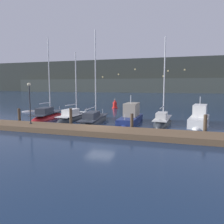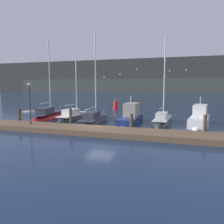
{
  "view_description": "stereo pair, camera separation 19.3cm",
  "coord_description": "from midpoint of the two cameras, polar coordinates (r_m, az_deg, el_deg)",
  "views": [
    {
      "loc": [
        6.97,
        -18.75,
        4.08
      ],
      "look_at": [
        0.0,
        3.72,
        1.2
      ],
      "focal_mm": 35.0,
      "sensor_mm": 36.0,
      "label": 1
    },
    {
      "loc": [
        7.15,
        -18.69,
        4.08
      ],
      "look_at": [
        0.0,
        3.72,
        1.2
      ],
      "focal_mm": 35.0,
      "sensor_mm": 36.0,
      "label": 2
    }
  ],
  "objects": [
    {
      "name": "mooring_pile_0",
      "position": [
        24.86,
        -23.26,
        -1.07
      ],
      "size": [
        0.28,
        0.28,
        1.69
      ],
      "primitive_type": "cylinder",
      "color": "#4C3D2D",
      "rests_on": "ground"
    },
    {
      "name": "motorboat_berth_6",
      "position": [
        24.11,
        21.59,
        -2.37
      ],
      "size": [
        2.73,
        5.99,
        3.58
      ],
      "color": "white",
      "rests_on": "ground"
    },
    {
      "name": "dock",
      "position": [
        18.84,
        -5.18,
        -4.85
      ],
      "size": [
        27.18,
        2.8,
        0.45
      ],
      "primitive_type": "cube",
      "color": "brown",
      "rests_on": "ground"
    },
    {
      "name": "motorboat_berth_4",
      "position": [
        23.97,
        4.64,
        -1.92
      ],
      "size": [
        1.99,
        6.06,
        3.59
      ],
      "color": "navy",
      "rests_on": "ground"
    },
    {
      "name": "sailboat_berth_5",
      "position": [
        23.85,
        12.8,
        -2.76
      ],
      "size": [
        2.02,
        6.29,
        9.96
      ],
      "color": "#2D3338",
      "rests_on": "ground"
    },
    {
      "name": "sailboat_berth_3",
      "position": [
        24.3,
        -4.94,
        -2.45
      ],
      "size": [
        2.74,
        8.3,
        10.89
      ],
      "color": "#2D3338",
      "rests_on": "ground"
    },
    {
      "name": "mooring_pile_1",
      "position": [
        21.46,
        -10.95,
        -1.57
      ],
      "size": [
        0.28,
        0.28,
        1.88
      ],
      "primitive_type": "cylinder",
      "color": "#4C3D2D",
      "rests_on": "ground"
    },
    {
      "name": "mooring_pile_3",
      "position": [
        19.06,
        22.88,
        -3.24
      ],
      "size": [
        0.28,
        0.28,
        1.76
      ],
      "primitive_type": "cylinder",
      "color": "#4C3D2D",
      "rests_on": "ground"
    },
    {
      "name": "sailboat_berth_2",
      "position": [
        26.89,
        -10.06,
        -1.6
      ],
      "size": [
        2.27,
        6.98,
        8.77
      ],
      "color": "#2D3338",
      "rests_on": "ground"
    },
    {
      "name": "rowboat_adrift",
      "position": [
        35.85,
        -20.34,
        0.01
      ],
      "size": [
        3.52,
        1.92,
        0.56
      ],
      "color": "gray",
      "rests_on": "ground"
    },
    {
      "name": "hillside_backdrop",
      "position": [
        135.28,
        13.17,
        8.92
      ],
      "size": [
        240.0,
        23.0,
        19.69
      ],
      "color": "#333833",
      "rests_on": "ground"
    },
    {
      "name": "channel_buoy",
      "position": [
        39.16,
        0.6,
        1.89
      ],
      "size": [
        1.07,
        1.07,
        1.7
      ],
      "color": "red",
      "rests_on": "ground"
    },
    {
      "name": "sailboat_berth_1",
      "position": [
        28.59,
        -16.57,
        -1.17
      ],
      "size": [
        3.08,
        7.77,
        10.53
      ],
      "color": "red",
      "rests_on": "ground"
    },
    {
      "name": "dock_lamppost",
      "position": [
        21.92,
        -20.97,
        3.83
      ],
      "size": [
        0.32,
        0.32,
        3.87
      ],
      "color": "#2D2D33",
      "rests_on": "dock"
    },
    {
      "name": "mooring_pile_2",
      "position": [
        19.41,
        4.92,
        -2.77
      ],
      "size": [
        0.28,
        0.28,
        1.61
      ],
      "primitive_type": "cylinder",
      "color": "#4C3D2D",
      "rests_on": "ground"
    },
    {
      "name": "ground_plane",
      "position": [
        20.42,
        -3.38,
        -4.56
      ],
      "size": [
        400.0,
        400.0,
        0.0
      ],
      "primitive_type": "plane",
      "color": "#192D4C"
    }
  ]
}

